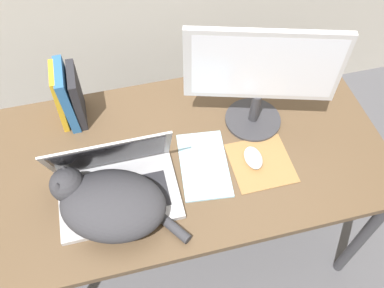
% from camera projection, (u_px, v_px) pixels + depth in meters
% --- Properties ---
extents(desk, '(1.42, 0.75, 0.75)m').
position_uv_depth(desk, '(190.00, 163.00, 1.52)').
color(desk, brown).
rests_on(desk, ground_plane).
extents(laptop, '(0.39, 0.26, 0.26)m').
position_uv_depth(laptop, '(117.00, 183.00, 1.33)').
color(laptop, '#B7B7BC').
rests_on(laptop, desk).
extents(cat, '(0.42, 0.35, 0.16)m').
position_uv_depth(cat, '(109.00, 203.00, 1.26)').
color(cat, '#333338').
rests_on(cat, desk).
extents(external_monitor, '(0.51, 0.21, 0.42)m').
position_uv_depth(external_monitor, '(261.00, 76.00, 1.36)').
color(external_monitor, '#333338').
rests_on(external_monitor, desk).
extents(mousepad, '(0.21, 0.21, 0.00)m').
position_uv_depth(mousepad, '(261.00, 163.00, 1.44)').
color(mousepad, olive).
rests_on(mousepad, desk).
extents(computer_mouse, '(0.06, 0.10, 0.04)m').
position_uv_depth(computer_mouse, '(253.00, 158.00, 1.43)').
color(computer_mouse, silver).
rests_on(computer_mouse, mousepad).
extents(book_row, '(0.09, 0.16, 0.24)m').
position_uv_depth(book_row, '(69.00, 96.00, 1.47)').
color(book_row, gold).
rests_on(book_row, desk).
extents(notepad, '(0.19, 0.30, 0.01)m').
position_uv_depth(notepad, '(204.00, 165.00, 1.43)').
color(notepad, '#99C6E0').
rests_on(notepad, desk).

